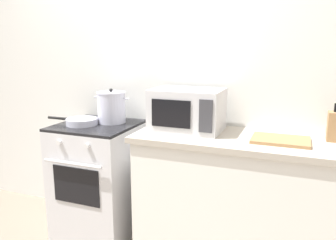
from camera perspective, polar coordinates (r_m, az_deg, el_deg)
The scene contains 8 objects.
back_wall at distance 2.73m, azimuth 3.75°, elevation 6.61°, with size 4.40×0.10×2.50m, color silver.
lower_cabinet_right at distance 2.49m, azimuth 14.56°, elevation -13.76°, with size 1.64×0.56×0.88m, color white.
countertop_right at distance 2.33m, azimuth 15.16°, elevation -3.53°, with size 1.70×0.60×0.04m, color #ADA393.
stove at distance 2.86m, azimuth -11.52°, elevation -9.67°, with size 0.60×0.64×0.92m.
stock_pot at distance 2.74m, azimuth -9.48°, elevation 2.14°, with size 0.31×0.23×0.27m.
frying_pan at distance 2.73m, azimuth -14.40°, elevation -0.25°, with size 0.44×0.24×0.05m.
microwave at distance 2.45m, azimuth 3.29°, elevation 1.74°, with size 0.50×0.37×0.30m.
cutting_board at distance 2.30m, azimuth 18.42°, elevation -3.20°, with size 0.36×0.26×0.02m, color #997047.
Camera 1 is at (1.12, -1.62, 1.52)m, focal length 36.23 mm.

